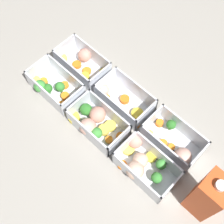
# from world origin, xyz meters

# --- Properties ---
(ground_plane) EXTENTS (4.00, 4.00, 0.00)m
(ground_plane) POSITION_xyz_m (0.00, 0.00, 0.00)
(ground_plane) COLOR gray
(container_near_left) EXTENTS (0.17, 0.10, 0.07)m
(container_near_left) POSITION_xyz_m (-0.19, -0.06, 0.03)
(container_near_left) COLOR silver
(container_near_left) RESTS_ON ground_plane
(container_near_center) EXTENTS (0.18, 0.11, 0.07)m
(container_near_center) POSITION_xyz_m (-0.01, -0.06, 0.03)
(container_near_center) COLOR silver
(container_near_center) RESTS_ON ground_plane
(container_near_right) EXTENTS (0.18, 0.11, 0.07)m
(container_near_right) POSITION_xyz_m (0.17, -0.06, 0.03)
(container_near_right) COLOR silver
(container_near_right) RESTS_ON ground_plane
(container_far_left) EXTENTS (0.18, 0.12, 0.07)m
(container_far_left) POSITION_xyz_m (-0.19, 0.06, 0.02)
(container_far_left) COLOR silver
(container_far_left) RESTS_ON ground_plane
(container_far_center) EXTENTS (0.19, 0.10, 0.07)m
(container_far_center) POSITION_xyz_m (-0.01, 0.05, 0.02)
(container_far_center) COLOR silver
(container_far_center) RESTS_ON ground_plane
(container_far_right) EXTENTS (0.17, 0.10, 0.07)m
(container_far_right) POSITION_xyz_m (0.20, 0.05, 0.03)
(container_far_right) COLOR silver
(container_far_right) RESTS_ON ground_plane
(juice_carton) EXTENTS (0.07, 0.07, 0.20)m
(juice_carton) POSITION_xyz_m (0.34, -0.03, 0.10)
(juice_carton) COLOR #D14C1E
(juice_carton) RESTS_ON ground_plane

